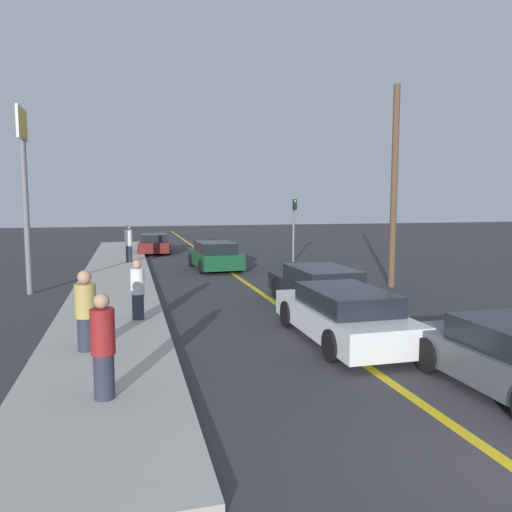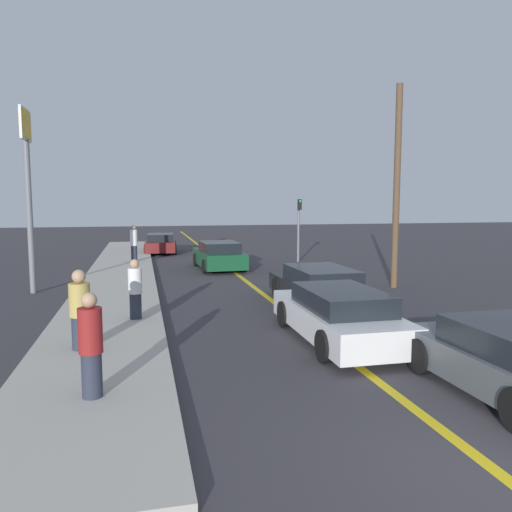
% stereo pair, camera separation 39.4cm
% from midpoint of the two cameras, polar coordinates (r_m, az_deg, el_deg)
% --- Properties ---
extents(ground_plane, '(120.00, 120.00, 0.00)m').
position_cam_midpoint_polar(ground_plane, '(7.10, 27.74, -21.27)').
color(ground_plane, '#38353A').
extents(road_center_line, '(0.20, 60.00, 0.01)m').
position_cam_midpoint_polar(road_center_line, '(23.32, -2.38, -1.57)').
color(road_center_line, gold).
rests_on(road_center_line, ground_plane).
extents(sidewalk_left, '(2.80, 33.69, 0.16)m').
position_cam_midpoint_polar(sidewalk_left, '(21.79, -14.76, -2.14)').
color(sidewalk_left, '#ADA89E').
rests_on(sidewalk_left, ground_plane).
extents(car_ahead_center, '(1.91, 4.66, 1.23)m').
position_cam_midpoint_polar(car_ahead_center, '(11.68, 10.34, -6.64)').
color(car_ahead_center, silver).
rests_on(car_ahead_center, ground_plane).
extents(car_far_distant, '(2.02, 4.75, 1.20)m').
position_cam_midpoint_polar(car_far_distant, '(15.39, 7.96, -3.49)').
color(car_far_distant, black).
rests_on(car_far_distant, ground_plane).
extents(car_parked_left_lot, '(2.12, 4.23, 1.30)m').
position_cam_midpoint_polar(car_parked_left_lot, '(23.52, -3.78, 0.03)').
color(car_parked_left_lot, '#144728').
rests_on(car_parked_left_lot, ground_plane).
extents(car_oncoming_far, '(2.06, 4.05, 1.20)m').
position_cam_midpoint_polar(car_oncoming_far, '(31.16, -10.49, 1.41)').
color(car_oncoming_far, maroon).
rests_on(car_oncoming_far, ground_plane).
extents(pedestrian_near_curb, '(0.37, 0.37, 1.66)m').
position_cam_midpoint_polar(pedestrian_near_curb, '(8.18, -17.03, -9.75)').
color(pedestrian_near_curb, '#282D3D').
rests_on(pedestrian_near_curb, sidewalk_left).
extents(pedestrian_mid_group, '(0.43, 0.43, 1.66)m').
position_cam_midpoint_polar(pedestrian_mid_group, '(10.83, -18.48, -5.91)').
color(pedestrian_mid_group, '#282D3D').
rests_on(pedestrian_mid_group, sidewalk_left).
extents(pedestrian_far_standing, '(0.36, 0.36, 1.56)m').
position_cam_midpoint_polar(pedestrian_far_standing, '(13.25, -12.81, -3.72)').
color(pedestrian_far_standing, '#282D3D').
rests_on(pedestrian_far_standing, sidewalk_left).
extents(pedestrian_by_sign, '(0.36, 0.36, 1.84)m').
position_cam_midpoint_polar(pedestrian_by_sign, '(25.78, -13.36, 1.42)').
color(pedestrian_by_sign, '#282D3D').
rests_on(pedestrian_by_sign, sidewalk_left).
extents(traffic_light, '(0.18, 0.40, 3.29)m').
position_cam_midpoint_polar(traffic_light, '(26.22, 5.34, 3.81)').
color(traffic_light, slate).
rests_on(traffic_light, ground_plane).
extents(roadside_sign, '(0.20, 1.43, 6.31)m').
position_cam_midpoint_polar(roadside_sign, '(18.83, -24.14, 9.48)').
color(roadside_sign, slate).
rests_on(roadside_sign, ground_plane).
extents(utility_pole, '(0.24, 0.24, 7.37)m').
position_cam_midpoint_polar(utility_pole, '(19.08, 16.36, 7.51)').
color(utility_pole, brown).
rests_on(utility_pole, ground_plane).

